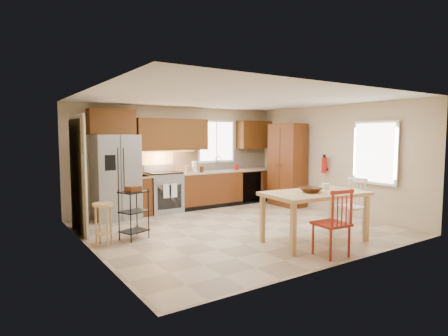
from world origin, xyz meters
name	(u,v)px	position (x,y,z in m)	size (l,w,h in m)	color
floor	(237,228)	(0.00, 0.00, 0.00)	(5.50, 5.50, 0.00)	tan
ceiling	(237,99)	(0.00, 0.00, 2.50)	(5.50, 5.00, 0.02)	silver
wall_back	(179,158)	(0.00, 2.50, 1.25)	(5.50, 0.02, 2.50)	#CCB793
wall_front	(343,176)	(0.00, -2.50, 1.25)	(5.50, 0.02, 2.50)	#CCB793
wall_left	(90,172)	(-2.75, 0.00, 1.25)	(0.02, 5.00, 2.50)	#CCB793
wall_right	(333,159)	(2.75, 0.00, 1.25)	(0.02, 5.00, 2.50)	#CCB793
refrigerator	(116,177)	(-1.70, 2.12, 0.91)	(0.92, 0.75, 1.82)	gray
range_stove	(164,193)	(-0.55, 2.19, 0.46)	(0.76, 0.63, 0.92)	gray
base_cabinet_narrow	(141,195)	(-1.10, 2.20, 0.45)	(0.30, 0.60, 0.90)	#5D2811
base_cabinet_run	(228,187)	(1.29, 2.20, 0.45)	(2.92, 0.60, 0.90)	#5D2811
dishwasher	(252,187)	(1.85, 1.91, 0.45)	(0.60, 0.02, 0.78)	black
backsplash	(222,159)	(1.29, 2.48, 1.18)	(2.92, 0.03, 0.55)	beige
upper_over_fridge	(111,122)	(-1.70, 2.33, 2.10)	(1.00, 0.35, 0.55)	#5C300F
upper_left_block	(172,135)	(-0.25, 2.33, 1.83)	(1.80, 0.35, 0.75)	#5C300F
upper_right_block	(254,135)	(2.25, 2.33, 1.83)	(1.00, 0.35, 0.75)	#5C300F
window_back	(216,141)	(1.10, 2.48, 1.65)	(1.12, 0.04, 1.12)	white
sink	(222,172)	(1.10, 2.20, 0.86)	(0.62, 0.46, 0.16)	gray
undercab_glow	(161,151)	(-0.55, 2.30, 1.43)	(1.60, 0.30, 0.01)	#FFBF66
soap_bottle	(236,166)	(1.48, 2.10, 1.00)	(0.09, 0.09, 0.19)	#B4110C
paper_towel	(194,167)	(0.25, 2.15, 1.04)	(0.12, 0.12, 0.28)	white
canister_steel	(187,169)	(0.05, 2.15, 0.99)	(0.11, 0.11, 0.18)	gray
canister_wood	(202,169)	(0.45, 2.12, 0.97)	(0.10, 0.10, 0.14)	#462312
pantry	(287,165)	(2.43, 1.20, 1.05)	(0.50, 0.95, 2.10)	#5D2811
fire_extinguisher	(324,165)	(2.63, 0.15, 1.10)	(0.12, 0.12, 0.36)	#B4110C
window_right	(375,153)	(2.68, -1.15, 1.45)	(0.04, 1.02, 1.32)	white
doorway	(77,177)	(-2.67, 1.30, 1.05)	(0.04, 0.95, 2.10)	#8C7A59
dining_table	(315,217)	(0.54, -1.51, 0.42)	(1.73, 0.97, 0.84)	tan
chair_red	(331,222)	(0.19, -2.16, 0.51)	(0.48, 0.48, 1.02)	#A22818
chair_white	(349,206)	(1.49, -1.46, 0.51)	(0.48, 0.48, 1.02)	white
table_bowl	(311,193)	(0.43, -1.51, 0.85)	(0.35, 0.35, 0.09)	#462312
table_jar	(326,188)	(0.91, -1.40, 0.89)	(0.14, 0.14, 0.16)	white
bar_stool	(104,224)	(-2.50, 0.26, 0.35)	(0.34, 0.34, 0.70)	tan
utility_cart	(134,214)	(-1.95, 0.35, 0.44)	(0.44, 0.34, 0.88)	black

